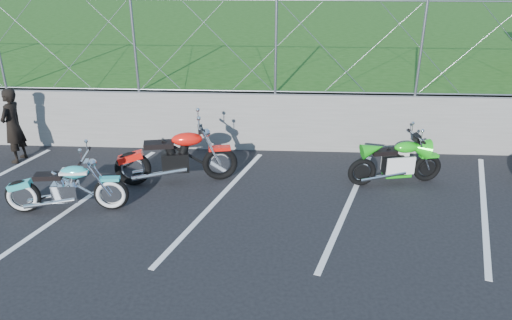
# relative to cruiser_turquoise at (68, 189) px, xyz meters

# --- Properties ---
(ground) EXTENTS (90.00, 90.00, 0.00)m
(ground) POSITION_rel_cruiser_turquoise_xyz_m (2.52, -0.49, -0.42)
(ground) COLOR black
(ground) RESTS_ON ground
(retaining_wall) EXTENTS (30.00, 0.22, 1.30)m
(retaining_wall) POSITION_rel_cruiser_turquoise_xyz_m (2.52, 3.01, 0.23)
(retaining_wall) COLOR slate
(retaining_wall) RESTS_ON ground
(grass_field) EXTENTS (30.00, 20.00, 1.30)m
(grass_field) POSITION_rel_cruiser_turquoise_xyz_m (2.52, 13.01, 0.23)
(grass_field) COLOR #1D4813
(grass_field) RESTS_ON ground
(chain_link_fence) EXTENTS (28.00, 0.03, 2.00)m
(chain_link_fence) POSITION_rel_cruiser_turquoise_xyz_m (2.52, 3.01, 1.88)
(chain_link_fence) COLOR gray
(chain_link_fence) RESTS_ON retaining_wall
(parking_lines) EXTENTS (18.29, 4.31, 0.01)m
(parking_lines) POSITION_rel_cruiser_turquoise_xyz_m (3.72, 0.51, -0.42)
(parking_lines) COLOR silver
(parking_lines) RESTS_ON ground
(cruiser_turquoise) EXTENTS (2.12, 0.67, 1.05)m
(cruiser_turquoise) POSITION_rel_cruiser_turquoise_xyz_m (0.00, 0.00, 0.00)
(cruiser_turquoise) COLOR black
(cruiser_turquoise) RESTS_ON ground
(naked_orange) EXTENTS (2.35, 0.79, 1.18)m
(naked_orange) POSITION_rel_cruiser_turquoise_xyz_m (1.69, 1.22, 0.08)
(naked_orange) COLOR black
(naked_orange) RESTS_ON ground
(sportbike_green) EXTENTS (1.87, 0.67, 0.98)m
(sportbike_green) POSITION_rel_cruiser_turquoise_xyz_m (5.92, 1.40, -0.00)
(sportbike_green) COLOR black
(sportbike_green) RESTS_ON ground
(person_standing) EXTENTS (0.44, 0.62, 1.59)m
(person_standing) POSITION_rel_cruiser_turquoise_xyz_m (-1.96, 2.06, 0.37)
(person_standing) COLOR black
(person_standing) RESTS_ON ground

